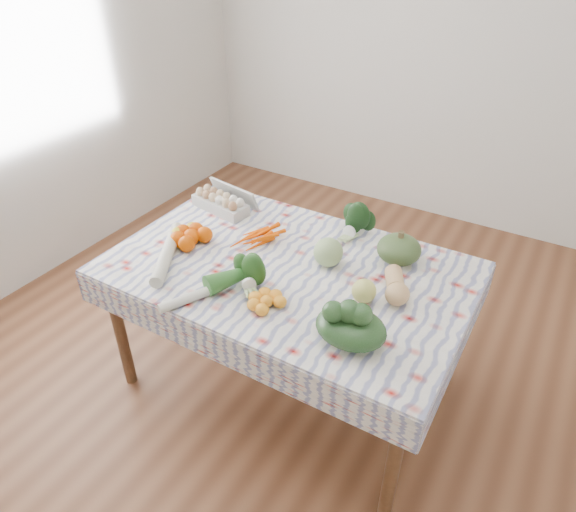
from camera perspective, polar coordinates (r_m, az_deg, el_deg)
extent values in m
plane|color=brown|center=(2.91, 0.00, -13.54)|extent=(4.50, 4.50, 0.00)
cube|color=silver|center=(4.13, 17.47, 22.21)|extent=(4.00, 0.04, 2.80)
cube|color=brown|center=(2.42, 0.00, -1.77)|extent=(1.60, 1.00, 0.04)
cylinder|color=brown|center=(2.79, -18.15, -7.96)|extent=(0.06, 0.06, 0.71)
cylinder|color=brown|center=(2.19, 11.64, -21.60)|extent=(0.06, 0.06, 0.71)
cylinder|color=brown|center=(3.28, -7.21, 0.63)|extent=(0.06, 0.06, 0.71)
cylinder|color=brown|center=(2.79, 18.15, -7.94)|extent=(0.06, 0.06, 0.71)
cube|color=silver|center=(2.40, 0.00, -1.27)|extent=(1.66, 1.06, 0.01)
cube|color=#B7B7B2|center=(2.87, -7.53, 5.87)|extent=(0.36, 0.19, 0.09)
cube|color=#F75100|center=(2.57, -3.53, 1.95)|extent=(0.26, 0.24, 0.04)
ellipsoid|color=#143313|center=(2.62, 7.42, 3.80)|extent=(0.18, 0.16, 0.15)
ellipsoid|color=#3C5429|center=(2.45, 12.23, 0.74)|extent=(0.25, 0.25, 0.14)
sphere|color=#95B671|center=(2.38, 4.49, 0.43)|extent=(0.18, 0.18, 0.14)
ellipsoid|color=tan|center=(2.25, 11.92, -3.12)|extent=(0.19, 0.25, 0.10)
cube|color=#D74900|center=(2.58, -10.69, 2.14)|extent=(0.30, 0.30, 0.09)
ellipsoid|color=#204D19|center=(2.26, -4.68, -2.08)|extent=(0.22, 0.22, 0.11)
cube|color=orange|center=(2.15, -2.41, -4.97)|extent=(0.25, 0.25, 0.06)
sphere|color=#C2C35B|center=(2.19, 8.44, -3.86)|extent=(0.14, 0.14, 0.10)
ellipsoid|color=#1B3719|center=(1.99, 6.99, -7.93)|extent=(0.33, 0.29, 0.12)
cylinder|color=beige|center=(2.48, -13.40, -0.08)|extent=(0.27, 0.41, 0.06)
cylinder|color=beige|center=(2.24, -9.18, -3.93)|extent=(0.22, 0.40, 0.05)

